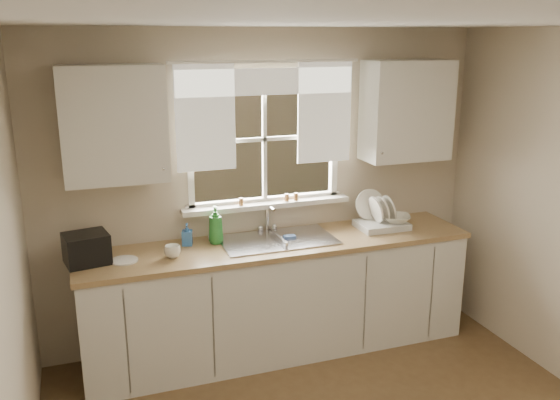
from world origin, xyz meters
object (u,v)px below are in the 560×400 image
object	(u,v)px
soap_bottle_a	(216,225)
cup	(173,252)
dish_rack	(381,219)
black_appliance	(86,248)

from	to	relation	value
soap_bottle_a	cup	world-z (taller)	soap_bottle_a
dish_rack	cup	world-z (taller)	dish_rack
dish_rack	cup	distance (m)	1.73
soap_bottle_a	dish_rack	bearing A→B (deg)	-6.88
soap_bottle_a	black_appliance	bearing A→B (deg)	-177.11
dish_rack	black_appliance	world-z (taller)	dish_rack
soap_bottle_a	cup	bearing A→B (deg)	-154.79
dish_rack	soap_bottle_a	xyz separation A→B (m)	(-1.36, 0.09, 0.08)
cup	black_appliance	bearing A→B (deg)	174.21
black_appliance	soap_bottle_a	bearing A→B (deg)	-4.11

